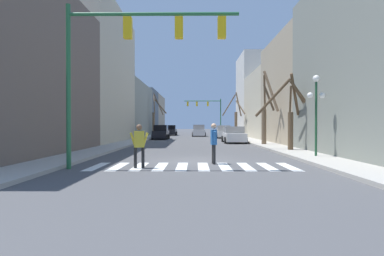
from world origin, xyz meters
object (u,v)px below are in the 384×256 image
object	(u,v)px
car_parked_right_near	(199,131)
pedestrian_crossing_street	(214,140)
street_tree_right_mid	(236,117)
street_tree_left_far	(291,112)
pedestrian_on_right_sidewalk	(139,142)
street_tree_right_near	(155,117)
traffic_signal_near	(131,47)
car_parked_left_mid	(171,131)
car_parked_right_mid	(161,133)
car_parked_right_far	(223,132)
traffic_signal_far	(207,108)
street_tree_right_far	(266,112)
street_lamp_right_corner	(316,99)
car_parked_left_far	(234,135)

from	to	relation	value
car_parked_right_near	pedestrian_crossing_street	bearing A→B (deg)	-179.68
street_tree_right_mid	street_tree_left_far	xyz separation A→B (m)	(0.47, -22.74, -0.21)
pedestrian_on_right_sidewalk	street_tree_right_near	distance (m)	36.92
traffic_signal_near	car_parked_left_mid	distance (m)	39.40
car_parked_right_mid	car_parked_left_mid	world-z (taller)	car_parked_right_mid
car_parked_right_mid	car_parked_left_mid	bearing A→B (deg)	-0.33
traffic_signal_near	car_parked_right_far	distance (m)	29.94
traffic_signal_far	street_tree_left_far	distance (m)	35.96
traffic_signal_far	car_parked_left_mid	world-z (taller)	traffic_signal_far
car_parked_left_mid	street_tree_right_near	distance (m)	3.97
street_tree_right_mid	street_tree_right_far	world-z (taller)	street_tree_right_mid
pedestrian_crossing_street	traffic_signal_near	bearing A→B (deg)	-68.67
traffic_signal_near	street_tree_right_far	xyz separation A→B (m)	(8.60, 13.49, -2.02)
traffic_signal_near	car_parked_right_far	world-z (taller)	traffic_signal_near
street_tree_left_far	street_lamp_right_corner	bearing A→B (deg)	-90.51
pedestrian_crossing_street	street_tree_right_far	distance (m)	13.08
traffic_signal_near	pedestrian_crossing_street	xyz separation A→B (m)	(3.41, 1.62, -3.79)
traffic_signal_far	street_tree_right_far	world-z (taller)	traffic_signal_far
street_lamp_right_corner	car_parked_left_far	distance (m)	14.47
car_parked_right_mid	street_tree_left_far	distance (m)	20.40
street_tree_right_near	street_tree_left_far	size ratio (longest dim) A/B	1.38
street_tree_left_far	car_parked_right_far	bearing A→B (deg)	96.59
car_parked_left_far	street_tree_right_far	size ratio (longest dim) A/B	0.73
pedestrian_crossing_street	street_tree_left_far	distance (m)	8.50
traffic_signal_near	car_parked_left_mid	bearing A→B (deg)	92.26
pedestrian_on_right_sidewalk	street_tree_right_near	world-z (taller)	street_tree_right_near
street_lamp_right_corner	street_tree_right_far	bearing A→B (deg)	91.55
car_parked_right_far	street_tree_left_far	world-z (taller)	street_tree_left_far
traffic_signal_near	car_parked_left_mid	world-z (taller)	traffic_signal_near
street_lamp_right_corner	car_parked_left_mid	distance (m)	37.01
car_parked_right_far	car_parked_left_mid	world-z (taller)	car_parked_left_mid
traffic_signal_far	car_parked_right_near	size ratio (longest dim) A/B	1.63
car_parked_right_near	pedestrian_on_right_sidewalk	distance (m)	34.78
street_lamp_right_corner	car_parked_left_mid	world-z (taller)	street_lamp_right_corner
pedestrian_on_right_sidewalk	street_tree_right_mid	xyz separation A→B (m)	(8.15, 30.38, 1.81)
street_tree_left_far	street_tree_right_far	xyz separation A→B (m)	(-0.30, 5.58, 0.20)
car_parked_right_mid	street_tree_right_near	bearing A→B (deg)	11.02
traffic_signal_far	car_parked_right_near	distance (m)	9.72
pedestrian_crossing_street	street_tree_right_near	world-z (taller)	street_tree_right_near
car_parked_left_mid	street_tree_right_near	world-z (taller)	street_tree_right_near
traffic_signal_far	pedestrian_on_right_sidewalk	xyz separation A→B (m)	(-4.65, -43.30, -3.87)
car_parked_right_far	traffic_signal_near	bearing A→B (deg)	167.39
traffic_signal_near	car_parked_right_near	distance (m)	35.31
car_parked_right_near	street_tree_right_mid	xyz separation A→B (m)	(5.21, -4.27, 2.03)
car_parked_left_mid	pedestrian_on_right_sidewalk	bearing A→B (deg)	-177.31
street_lamp_right_corner	car_parked_left_far	xyz separation A→B (m)	(-2.41, 14.07, -2.37)
car_parked_left_mid	car_parked_left_far	bearing A→B (deg)	-159.47
traffic_signal_far	car_parked_right_near	bearing A→B (deg)	-101.16
car_parked_right_mid	traffic_signal_near	bearing A→B (deg)	-176.32
street_tree_right_mid	car_parked_left_far	bearing A→B (deg)	-98.74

